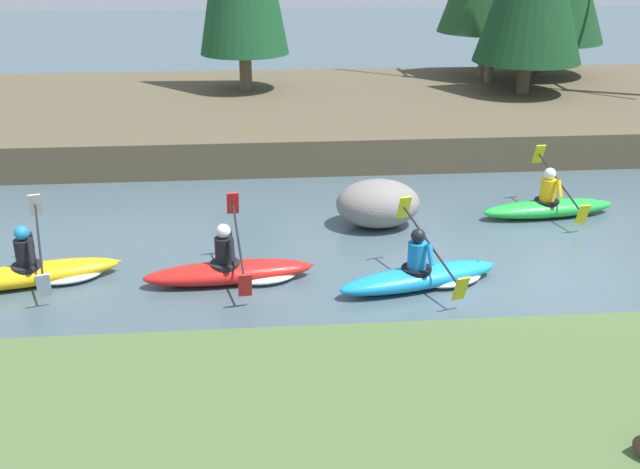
# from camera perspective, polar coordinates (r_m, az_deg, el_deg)

# --- Properties ---
(ground_plane) EXTENTS (90.00, 90.00, 0.00)m
(ground_plane) POSITION_cam_1_polar(r_m,az_deg,el_deg) (12.74, 14.41, -2.91)
(ground_plane) COLOR #425660
(riverbank_far) EXTENTS (44.00, 9.39, 0.84)m
(riverbank_far) POSITION_cam_1_polar(r_m,az_deg,el_deg) (21.94, 6.10, 9.34)
(riverbank_far) COLOR brown
(riverbank_far) RESTS_ON ground
(kayaker_lead) EXTENTS (2.79, 2.07, 1.20)m
(kayaker_lead) POSITION_cam_1_polar(r_m,az_deg,el_deg) (15.40, 17.09, 2.10)
(kayaker_lead) COLOR green
(kayaker_lead) RESTS_ON ground
(kayaker_middle) EXTENTS (2.77, 2.04, 1.20)m
(kayaker_middle) POSITION_cam_1_polar(r_m,az_deg,el_deg) (11.96, 8.04, -3.05)
(kayaker_middle) COLOR #1993D6
(kayaker_middle) RESTS_ON ground
(kayaker_trailing) EXTENTS (2.79, 2.07, 1.20)m
(kayaker_trailing) POSITION_cam_1_polar(r_m,az_deg,el_deg) (12.07, -6.42, -2.72)
(kayaker_trailing) COLOR red
(kayaker_trailing) RESTS_ON ground
(kayaker_far_back) EXTENTS (2.77, 2.04, 1.20)m
(kayaker_far_back) POSITION_cam_1_polar(r_m,az_deg,el_deg) (12.76, -20.60, -2.67)
(kayaker_far_back) COLOR yellow
(kayaker_far_back) RESTS_ON ground
(boulder_midstream) EXTENTS (1.59, 1.25, 0.90)m
(boulder_midstream) POSITION_cam_1_polar(r_m,az_deg,el_deg) (14.22, 4.43, 2.38)
(boulder_midstream) COLOR gray
(boulder_midstream) RESTS_ON ground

